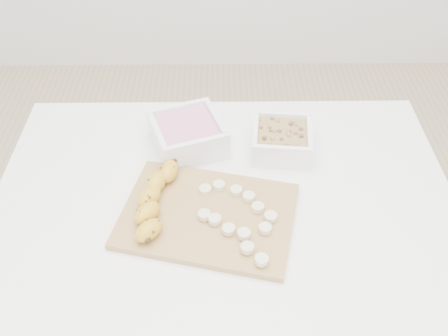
{
  "coord_description": "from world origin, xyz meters",
  "views": [
    {
      "loc": [
        -0.01,
        -0.74,
        1.54
      ],
      "look_at": [
        0.0,
        0.03,
        0.81
      ],
      "focal_mm": 40.0,
      "sensor_mm": 36.0,
      "label": 1
    }
  ],
  "objects_px": {
    "bowl_yogurt": "(188,134)",
    "cutting_board": "(208,216)",
    "banana": "(155,200)",
    "bowl_granola": "(282,140)",
    "table": "(224,226)"
  },
  "relations": [
    {
      "from": "table",
      "to": "bowl_granola",
      "type": "bearing_deg",
      "value": 48.45
    },
    {
      "from": "table",
      "to": "banana",
      "type": "distance_m",
      "value": 0.2
    },
    {
      "from": "bowl_granola",
      "to": "banana",
      "type": "bearing_deg",
      "value": -145.46
    },
    {
      "from": "cutting_board",
      "to": "banana",
      "type": "relative_size",
      "value": 1.59
    },
    {
      "from": "bowl_granola",
      "to": "cutting_board",
      "type": "bearing_deg",
      "value": -129.0
    },
    {
      "from": "banana",
      "to": "bowl_granola",
      "type": "bearing_deg",
      "value": 55.67
    },
    {
      "from": "banana",
      "to": "cutting_board",
      "type": "bearing_deg",
      "value": 10.97
    },
    {
      "from": "bowl_granola",
      "to": "cutting_board",
      "type": "distance_m",
      "value": 0.27
    },
    {
      "from": "bowl_granola",
      "to": "banana",
      "type": "relative_size",
      "value": 0.68
    },
    {
      "from": "bowl_yogurt",
      "to": "cutting_board",
      "type": "distance_m",
      "value": 0.24
    },
    {
      "from": "cutting_board",
      "to": "table",
      "type": "bearing_deg",
      "value": 58.88
    },
    {
      "from": "cutting_board",
      "to": "banana",
      "type": "height_order",
      "value": "banana"
    },
    {
      "from": "bowl_yogurt",
      "to": "bowl_granola",
      "type": "distance_m",
      "value": 0.22
    },
    {
      "from": "table",
      "to": "cutting_board",
      "type": "height_order",
      "value": "cutting_board"
    },
    {
      "from": "bowl_granola",
      "to": "banana",
      "type": "distance_m",
      "value": 0.34
    }
  ]
}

